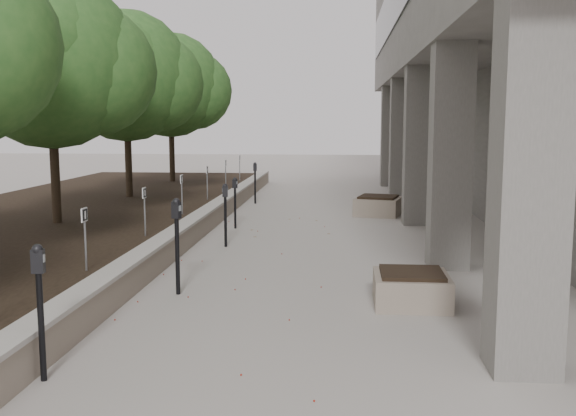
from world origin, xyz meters
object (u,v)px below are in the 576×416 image
(crabapple_tree_3, at_px, (52,98))
(crabapple_tree_4, at_px, (127,104))
(parking_meter_4, at_px, (235,203))
(planter_back, at_px, (378,205))
(parking_meter_5, at_px, (255,183))
(parking_meter_1, at_px, (41,313))
(parking_meter_2, at_px, (177,246))
(crabapple_tree_5, at_px, (171,107))
(planter_front, at_px, (411,288))
(parking_meter_3, at_px, (225,215))

(crabapple_tree_3, height_order, crabapple_tree_4, same)
(crabapple_tree_3, xyz_separation_m, parking_meter_4, (3.67, 1.92, -2.49))
(planter_back, bearing_deg, parking_meter_5, 148.65)
(parking_meter_1, height_order, parking_meter_2, parking_meter_2)
(crabapple_tree_3, xyz_separation_m, parking_meter_2, (3.79, -4.26, -2.38))
(crabapple_tree_5, bearing_deg, planter_front, -63.38)
(crabapple_tree_3, relative_size, crabapple_tree_5, 1.00)
(parking_meter_2, bearing_deg, planter_front, 13.73)
(parking_meter_3, distance_m, planter_back, 6.02)
(crabapple_tree_3, xyz_separation_m, crabapple_tree_4, (0.00, 5.00, 0.00))
(crabapple_tree_4, height_order, parking_meter_4, crabapple_tree_4)
(parking_meter_2, relative_size, planter_front, 1.40)
(planter_back, bearing_deg, crabapple_tree_5, 142.90)
(parking_meter_4, bearing_deg, planter_front, -43.45)
(crabapple_tree_5, relative_size, parking_meter_5, 4.10)
(crabapple_tree_4, xyz_separation_m, parking_meter_1, (3.25, -12.69, -2.41))
(parking_meter_1, xyz_separation_m, parking_meter_2, (0.54, 3.43, 0.03))
(crabapple_tree_3, bearing_deg, parking_meter_4, 27.60)
(crabapple_tree_5, xyz_separation_m, parking_meter_3, (3.85, -10.43, -2.45))
(parking_meter_1, xyz_separation_m, planter_back, (4.05, 12.17, -0.44))
(parking_meter_2, distance_m, parking_meter_5, 11.05)
(crabapple_tree_4, xyz_separation_m, parking_meter_2, (3.79, -9.26, -2.38))
(planter_front, bearing_deg, crabapple_tree_3, 147.99)
(crabapple_tree_3, distance_m, parking_meter_1, 8.69)
(parking_meter_1, xyz_separation_m, planter_front, (4.05, 3.13, -0.47))
(planter_front, distance_m, planter_back, 9.04)
(crabapple_tree_5, height_order, parking_meter_5, crabapple_tree_5)
(crabapple_tree_4, height_order, crabapple_tree_5, same)
(crabapple_tree_3, distance_m, parking_meter_3, 4.58)
(planter_front, bearing_deg, parking_meter_4, 119.21)
(crabapple_tree_4, distance_m, crabapple_tree_5, 5.00)
(crabapple_tree_4, relative_size, parking_meter_2, 3.65)
(crabapple_tree_3, distance_m, planter_front, 9.07)
(parking_meter_1, bearing_deg, planter_front, 30.49)
(crabapple_tree_3, bearing_deg, parking_meter_5, 62.53)
(parking_meter_4, bearing_deg, crabapple_tree_5, 131.78)
(crabapple_tree_4, relative_size, parking_meter_5, 4.10)
(parking_meter_1, relative_size, parking_meter_3, 1.06)
(parking_meter_1, xyz_separation_m, parking_meter_5, (0.27, 14.47, -0.05))
(crabapple_tree_5, height_order, parking_meter_3, crabapple_tree_5)
(parking_meter_1, height_order, planter_back, parking_meter_1)
(parking_meter_1, bearing_deg, crabapple_tree_3, 105.66)
(parking_meter_5, bearing_deg, parking_meter_3, -99.12)
(crabapple_tree_3, relative_size, parking_meter_5, 4.10)
(parking_meter_5, bearing_deg, crabapple_tree_3, -129.19)
(parking_meter_5, bearing_deg, parking_meter_1, -102.80)
(crabapple_tree_4, distance_m, planter_back, 7.85)
(parking_meter_1, relative_size, planter_back, 1.20)
(parking_meter_2, relative_size, parking_meter_4, 1.18)
(planter_back, bearing_deg, parking_meter_4, -144.84)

